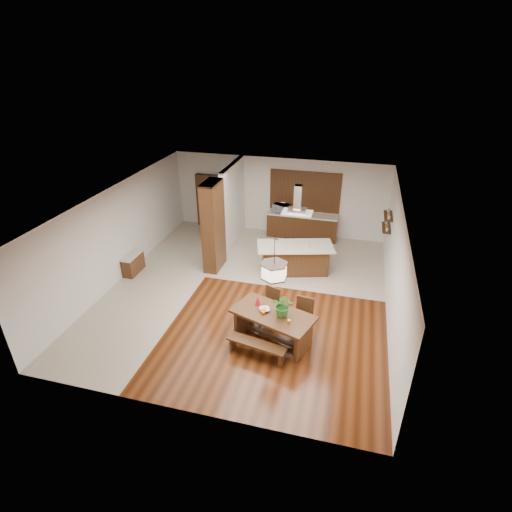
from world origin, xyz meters
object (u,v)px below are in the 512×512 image
(dining_bench, at_px, (257,350))
(microwave, at_px, (282,208))
(dining_table, at_px, (273,321))
(dining_chair_right, at_px, (302,318))
(dining_chair_left, at_px, (269,306))
(fruit_bowl, at_px, (264,309))
(island_cup, at_px, (308,246))
(foliage_plant, at_px, (283,305))
(range_hood, at_px, (298,199))
(kitchen_island, at_px, (295,258))
(pendant_lantern, at_px, (274,261))
(hallway_console, at_px, (133,264))

(dining_bench, relative_size, microwave, 2.43)
(dining_table, relative_size, dining_chair_right, 2.15)
(dining_chair_left, bearing_deg, dining_bench, -68.34)
(dining_bench, distance_m, dining_chair_left, 1.42)
(dining_chair_left, xyz_separation_m, fruit_bowl, (0.04, -0.67, 0.36))
(dining_chair_right, distance_m, island_cup, 3.05)
(foliage_plant, bearing_deg, range_hood, 94.77)
(dining_table, xyz_separation_m, island_cup, (0.34, 3.39, 0.42))
(dining_chair_left, relative_size, microwave, 1.64)
(kitchen_island, relative_size, microwave, 4.29)
(kitchen_island, xyz_separation_m, microwave, (-0.97, 2.63, 0.62))
(microwave, bearing_deg, dining_chair_right, -48.87)
(range_hood, xyz_separation_m, microwave, (-0.97, 2.62, -1.35))
(island_cup, bearing_deg, dining_chair_right, -83.95)
(dining_chair_right, distance_m, foliage_plant, 0.84)
(dining_table, bearing_deg, foliage_plant, -4.43)
(dining_bench, bearing_deg, microwave, 96.66)
(dining_table, distance_m, fruit_bowl, 0.34)
(dining_table, relative_size, range_hood, 2.41)
(dining_chair_left, distance_m, pendant_lantern, 1.92)
(microwave, bearing_deg, fruit_bowl, -57.81)
(kitchen_island, bearing_deg, foliage_plant, -101.03)
(hallway_console, bearing_deg, range_hood, 15.02)
(dining_chair_left, distance_m, microwave, 5.46)
(foliage_plant, height_order, range_hood, range_hood)
(dining_chair_left, distance_m, dining_chair_right, 0.98)
(kitchen_island, distance_m, range_hood, 1.97)
(dining_chair_right, relative_size, island_cup, 9.15)
(range_hood, distance_m, island_cup, 1.50)
(dining_chair_left, relative_size, fruit_bowl, 3.81)
(foliage_plant, bearing_deg, dining_bench, -126.34)
(dining_chair_left, distance_m, kitchen_island, 2.76)
(pendant_lantern, height_order, island_cup, pendant_lantern)
(pendant_lantern, bearing_deg, island_cup, 84.24)
(hallway_console, height_order, dining_chair_left, dining_chair_left)
(fruit_bowl, bearing_deg, dining_chair_right, 21.26)
(pendant_lantern, relative_size, range_hood, 1.46)
(dining_table, xyz_separation_m, kitchen_island, (-0.05, 3.47, -0.10))
(pendant_lantern, relative_size, foliage_plant, 2.29)
(dining_bench, bearing_deg, dining_table, 70.70)
(dining_table, relative_size, kitchen_island, 0.85)
(hallway_console, distance_m, pendant_lantern, 5.80)
(dining_bench, relative_size, foliage_plant, 2.51)
(fruit_bowl, bearing_deg, range_hood, 87.01)
(dining_table, height_order, foliage_plant, foliage_plant)
(dining_bench, relative_size, range_hood, 1.60)
(island_cup, bearing_deg, range_hood, 167.61)
(dining_chair_right, distance_m, pendant_lantern, 1.90)
(microwave, bearing_deg, dining_bench, -58.66)
(dining_table, bearing_deg, hallway_console, 156.99)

